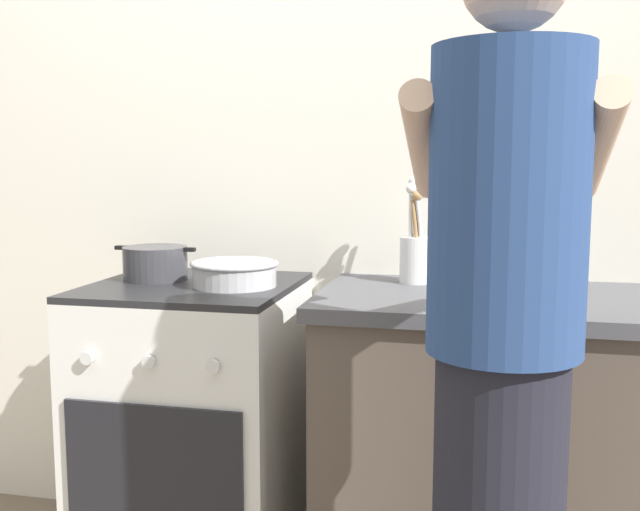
# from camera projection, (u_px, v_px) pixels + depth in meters

# --- Properties ---
(back_wall) EXTENTS (3.20, 0.10, 2.50)m
(back_wall) POSITION_uv_depth(u_px,v_px,m) (391.00, 166.00, 2.41)
(back_wall) COLOR silver
(back_wall) RESTS_ON ground
(countertop) EXTENTS (1.00, 0.60, 0.90)m
(countertop) POSITION_uv_depth(u_px,v_px,m) (495.00, 451.00, 2.10)
(countertop) COLOR brown
(countertop) RESTS_ON ground
(stove_range) EXTENTS (0.60, 0.62, 0.90)m
(stove_range) POSITION_uv_depth(u_px,v_px,m) (196.00, 427.00, 2.29)
(stove_range) COLOR white
(stove_range) RESTS_ON ground
(pot) EXTENTS (0.26, 0.20, 0.10)m
(pot) POSITION_uv_depth(u_px,v_px,m) (155.00, 263.00, 2.30)
(pot) COLOR #38383D
(pot) RESTS_ON stove_range
(mixing_bowl) EXTENTS (0.26, 0.26, 0.07)m
(mixing_bowl) POSITION_uv_depth(u_px,v_px,m) (235.00, 272.00, 2.18)
(mixing_bowl) COLOR #B7B7BC
(mixing_bowl) RESTS_ON stove_range
(utensil_crock) EXTENTS (0.10, 0.10, 0.32)m
(utensil_crock) POSITION_uv_depth(u_px,v_px,m) (416.00, 251.00, 2.24)
(utensil_crock) COLOR silver
(utensil_crock) RESTS_ON countertop
(person) EXTENTS (0.41, 0.50, 1.70)m
(person) POSITION_uv_depth(u_px,v_px,m) (502.00, 371.00, 1.45)
(person) COLOR black
(person) RESTS_ON ground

